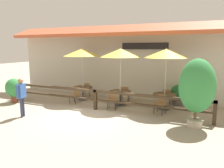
{
  "coord_description": "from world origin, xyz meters",
  "views": [
    {
      "loc": [
        4.85,
        -7.8,
        2.91
      ],
      "look_at": [
        0.69,
        1.43,
        1.22
      ],
      "focal_mm": 35.0,
      "sensor_mm": 36.0,
      "label": 1
    }
  ],
  "objects_px": {
    "chair_far_wallside": "(167,96)",
    "dining_table_far": "(165,97)",
    "pedestrian": "(21,92)",
    "chair_middle_streetside": "(112,99)",
    "patio_umbrella_far": "(166,53)",
    "potted_plant_broad_leaf": "(14,88)",
    "dining_table_near": "(83,89)",
    "chair_near_wallside": "(89,89)",
    "chair_near_streetside": "(75,94)",
    "dining_table_middle": "(120,94)",
    "potted_plant_corner_fern": "(178,94)",
    "chair_far_streetside": "(160,103)",
    "potted_plant_entrance_palm": "(197,87)",
    "chair_middle_wallside": "(125,93)",
    "patio_umbrella_near": "(82,52)",
    "patio_umbrella_middle": "(121,53)"
  },
  "relations": [
    {
      "from": "dining_table_middle",
      "to": "potted_plant_broad_leaf",
      "type": "height_order",
      "value": "potted_plant_broad_leaf"
    },
    {
      "from": "chair_far_wallside",
      "to": "potted_plant_broad_leaf",
      "type": "xyz_separation_m",
      "value": [
        -7.58,
        -2.81,
        0.3
      ]
    },
    {
      "from": "chair_middle_wallside",
      "to": "potted_plant_corner_fern",
      "type": "distance_m",
      "value": 2.76
    },
    {
      "from": "chair_far_streetside",
      "to": "potted_plant_entrance_palm",
      "type": "relative_size",
      "value": 0.33
    },
    {
      "from": "chair_near_wallside",
      "to": "potted_plant_corner_fern",
      "type": "height_order",
      "value": "potted_plant_corner_fern"
    },
    {
      "from": "chair_near_streetside",
      "to": "chair_near_wallside",
      "type": "distance_m",
      "value": 1.57
    },
    {
      "from": "chair_far_wallside",
      "to": "dining_table_far",
      "type": "bearing_deg",
      "value": 103.6
    },
    {
      "from": "chair_middle_streetside",
      "to": "potted_plant_entrance_palm",
      "type": "distance_m",
      "value": 4.03
    },
    {
      "from": "potted_plant_broad_leaf",
      "to": "dining_table_far",
      "type": "bearing_deg",
      "value": 15.01
    },
    {
      "from": "dining_table_near",
      "to": "chair_middle_streetside",
      "type": "relative_size",
      "value": 1.28
    },
    {
      "from": "chair_near_wallside",
      "to": "chair_middle_wallside",
      "type": "relative_size",
      "value": 1.0
    },
    {
      "from": "pedestrian",
      "to": "potted_plant_entrance_palm",
      "type": "bearing_deg",
      "value": -91.72
    },
    {
      "from": "chair_near_streetside",
      "to": "chair_far_streetside",
      "type": "distance_m",
      "value": 4.52
    },
    {
      "from": "dining_table_near",
      "to": "chair_middle_streetside",
      "type": "bearing_deg",
      "value": -24.0
    },
    {
      "from": "chair_near_wallside",
      "to": "dining_table_middle",
      "type": "bearing_deg",
      "value": 171.1
    },
    {
      "from": "patio_umbrella_near",
      "to": "pedestrian",
      "type": "distance_m",
      "value": 4.11
    },
    {
      "from": "pedestrian",
      "to": "patio_umbrella_far",
      "type": "bearing_deg",
      "value": -71.35
    },
    {
      "from": "dining_table_near",
      "to": "patio_umbrella_far",
      "type": "height_order",
      "value": "patio_umbrella_far"
    },
    {
      "from": "dining_table_near",
      "to": "chair_far_streetside",
      "type": "bearing_deg",
      "value": -10.16
    },
    {
      "from": "dining_table_middle",
      "to": "pedestrian",
      "type": "bearing_deg",
      "value": -131.19
    },
    {
      "from": "dining_table_near",
      "to": "chair_near_wallside",
      "type": "relative_size",
      "value": 1.28
    },
    {
      "from": "chair_middle_wallside",
      "to": "chair_far_streetside",
      "type": "relative_size",
      "value": 1.0
    },
    {
      "from": "pedestrian",
      "to": "chair_near_wallside",
      "type": "bearing_deg",
      "value": -23.97
    },
    {
      "from": "dining_table_far",
      "to": "pedestrian",
      "type": "distance_m",
      "value": 6.44
    },
    {
      "from": "chair_middle_wallside",
      "to": "dining_table_far",
      "type": "distance_m",
      "value": 2.31
    },
    {
      "from": "patio_umbrella_middle",
      "to": "chair_far_streetside",
      "type": "bearing_deg",
      "value": -14.89
    },
    {
      "from": "chair_near_wallside",
      "to": "patio_umbrella_far",
      "type": "height_order",
      "value": "patio_umbrella_far"
    },
    {
      "from": "potted_plant_entrance_palm",
      "to": "pedestrian",
      "type": "bearing_deg",
      "value": -165.23
    },
    {
      "from": "patio_umbrella_far",
      "to": "potted_plant_corner_fern",
      "type": "height_order",
      "value": "patio_umbrella_far"
    },
    {
      "from": "dining_table_near",
      "to": "chair_near_streetside",
      "type": "xyz_separation_m",
      "value": [
        0.03,
        -0.78,
        -0.13
      ]
    },
    {
      "from": "chair_middle_streetside",
      "to": "dining_table_far",
      "type": "height_order",
      "value": "chair_middle_streetside"
    },
    {
      "from": "potted_plant_entrance_palm",
      "to": "pedestrian",
      "type": "relative_size",
      "value": 1.53
    },
    {
      "from": "chair_middle_streetside",
      "to": "chair_far_wallside",
      "type": "bearing_deg",
      "value": 24.42
    },
    {
      "from": "patio_umbrella_middle",
      "to": "dining_table_middle",
      "type": "relative_size",
      "value": 2.69
    },
    {
      "from": "chair_near_wallside",
      "to": "chair_far_wallside",
      "type": "height_order",
      "value": "same"
    },
    {
      "from": "patio_umbrella_middle",
      "to": "pedestrian",
      "type": "bearing_deg",
      "value": -131.19
    },
    {
      "from": "dining_table_middle",
      "to": "potted_plant_corner_fern",
      "type": "distance_m",
      "value": 2.96
    },
    {
      "from": "dining_table_near",
      "to": "dining_table_middle",
      "type": "relative_size",
      "value": 1.0
    },
    {
      "from": "patio_umbrella_near",
      "to": "potted_plant_entrance_palm",
      "type": "xyz_separation_m",
      "value": [
        6.07,
        -1.95,
        -1.16
      ]
    },
    {
      "from": "dining_table_near",
      "to": "potted_plant_broad_leaf",
      "type": "xyz_separation_m",
      "value": [
        -3.01,
        -2.07,
        0.16
      ]
    },
    {
      "from": "chair_near_wallside",
      "to": "pedestrian",
      "type": "bearing_deg",
      "value": 96.13
    },
    {
      "from": "chair_middle_streetside",
      "to": "patio_umbrella_far",
      "type": "height_order",
      "value": "patio_umbrella_far"
    },
    {
      "from": "chair_near_wallside",
      "to": "patio_umbrella_far",
      "type": "bearing_deg",
      "value": -176.34
    },
    {
      "from": "chair_near_wallside",
      "to": "potted_plant_entrance_palm",
      "type": "height_order",
      "value": "potted_plant_entrance_palm"
    },
    {
      "from": "patio_umbrella_near",
      "to": "patio_umbrella_middle",
      "type": "height_order",
      "value": "same"
    },
    {
      "from": "patio_umbrella_near",
      "to": "patio_umbrella_middle",
      "type": "distance_m",
      "value": 2.39
    },
    {
      "from": "dining_table_far",
      "to": "potted_plant_corner_fern",
      "type": "relative_size",
      "value": 1.04
    },
    {
      "from": "patio_umbrella_far",
      "to": "chair_far_streetside",
      "type": "distance_m",
      "value": 2.32
    },
    {
      "from": "patio_umbrella_far",
      "to": "dining_table_near",
      "type": "bearing_deg",
      "value": 179.58
    },
    {
      "from": "chair_far_wallside",
      "to": "chair_far_streetside",
      "type": "bearing_deg",
      "value": 102.71
    }
  ]
}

